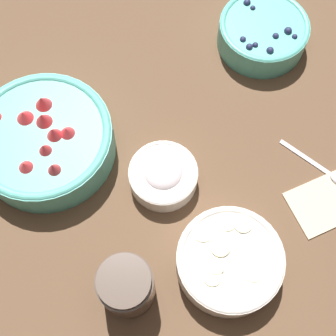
{
  "coord_description": "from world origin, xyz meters",
  "views": [
    {
      "loc": [
        -0.14,
        -0.33,
        0.77
      ],
      "look_at": [
        -0.05,
        -0.04,
        0.05
      ],
      "focal_mm": 50.0,
      "sensor_mm": 36.0,
      "label": 1
    }
  ],
  "objects_px": {
    "bowl_blueberries": "(263,32)",
    "bowl_cream": "(163,175)",
    "bowl_bananas": "(232,260)",
    "jar_chocolate": "(127,287)",
    "bowl_strawberries": "(44,140)"
  },
  "relations": [
    {
      "from": "bowl_blueberries",
      "to": "bowl_cream",
      "type": "distance_m",
      "value": 0.36
    },
    {
      "from": "bowl_strawberries",
      "to": "jar_chocolate",
      "type": "height_order",
      "value": "jar_chocolate"
    },
    {
      "from": "bowl_strawberries",
      "to": "bowl_cream",
      "type": "bearing_deg",
      "value": -32.71
    },
    {
      "from": "bowl_strawberries",
      "to": "bowl_blueberries",
      "type": "height_order",
      "value": "bowl_strawberries"
    },
    {
      "from": "bowl_strawberries",
      "to": "bowl_cream",
      "type": "xyz_separation_m",
      "value": [
        0.18,
        -0.12,
        -0.02
      ]
    },
    {
      "from": "bowl_strawberries",
      "to": "jar_chocolate",
      "type": "distance_m",
      "value": 0.3
    },
    {
      "from": "bowl_strawberries",
      "to": "jar_chocolate",
      "type": "bearing_deg",
      "value": -75.2
    },
    {
      "from": "bowl_bananas",
      "to": "jar_chocolate",
      "type": "bearing_deg",
      "value": 178.5
    },
    {
      "from": "bowl_bananas",
      "to": "bowl_cream",
      "type": "xyz_separation_m",
      "value": [
        -0.06,
        0.17,
        -0.01
      ]
    },
    {
      "from": "bowl_blueberries",
      "to": "bowl_cream",
      "type": "xyz_separation_m",
      "value": [
        -0.27,
        -0.23,
        -0.01
      ]
    },
    {
      "from": "bowl_cream",
      "to": "jar_chocolate",
      "type": "relative_size",
      "value": 1.1
    },
    {
      "from": "jar_chocolate",
      "to": "bowl_cream",
      "type": "bearing_deg",
      "value": 57.59
    },
    {
      "from": "bowl_strawberries",
      "to": "bowl_cream",
      "type": "height_order",
      "value": "bowl_strawberries"
    },
    {
      "from": "bowl_strawberries",
      "to": "bowl_bananas",
      "type": "bearing_deg",
      "value": -49.82
    },
    {
      "from": "bowl_bananas",
      "to": "bowl_cream",
      "type": "bearing_deg",
      "value": 109.89
    }
  ]
}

